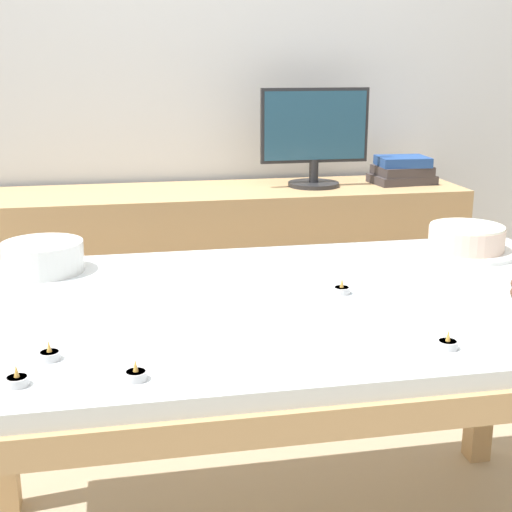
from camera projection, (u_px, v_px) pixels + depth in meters
wall_back at (208, 58)px, 2.89m from camera, size 8.00×0.10×2.60m
dining_table at (291, 333)px, 1.69m from camera, size 1.63×0.97×0.76m
sideboard at (222, 290)px, 2.84m from camera, size 1.88×0.44×0.81m
computer_monitor at (315, 138)px, 2.75m from camera, size 0.42×0.20×0.38m
book_stack at (402, 171)px, 2.85m from camera, size 0.25×0.19×0.11m
cake_chocolate_round at (466, 241)px, 2.04m from camera, size 0.29×0.29×0.08m
plate_stack at (43, 257)px, 1.86m from camera, size 0.21×0.21×0.08m
tealight_near_cakes at (50, 355)px, 1.31m from camera, size 0.04×0.04×0.04m
tealight_right_edge at (17, 380)px, 1.21m from camera, size 0.04×0.04×0.04m
tealight_near_front at (448, 344)px, 1.37m from camera, size 0.04×0.04×0.04m
tealight_centre at (136, 374)px, 1.23m from camera, size 0.04×0.04×0.04m
tealight_left_edge at (342, 290)px, 1.69m from camera, size 0.04×0.04×0.04m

